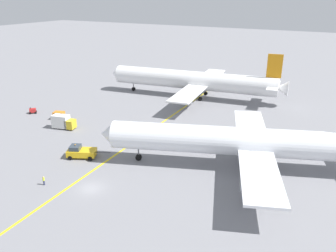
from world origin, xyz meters
TOP-DOWN VIEW (x-y plane):
  - ground_plane at (0.00, 0.00)m, footprint 600.00×600.00m
  - taxiway_stripe at (-4.25, 10.00)m, footprint 5.59×119.91m
  - airliner_at_gate_left at (-8.15, 61.27)m, footprint 59.68×46.19m
  - airliner_being_pushed at (21.00, 20.55)m, footprint 54.74×41.44m
  - pushback_tug at (-10.05, 8.83)m, footprint 8.88×5.27m
  - gse_gpu_cart_small at (-41.75, 24.10)m, footprint 2.60×2.63m
  - gse_container_dolly_flat at (-31.33, 23.98)m, footprint 3.74×3.12m
  - gse_catering_truck_tall at (-25.23, 19.44)m, footprint 6.23×3.65m
  - ground_crew_wing_walker_right at (-8.21, -3.05)m, footprint 0.36×0.36m

SIDE VIEW (x-z plane):
  - ground_plane at x=0.00m, z-range 0.00..0.00m
  - taxiway_stripe at x=-4.25m, z-range 0.00..0.01m
  - gse_gpu_cart_small at x=-41.75m, z-range -0.16..1.74m
  - ground_crew_wing_walker_right at x=-8.21m, z-range 0.04..1.80m
  - gse_container_dolly_flat at x=-31.33m, z-range 0.10..2.25m
  - pushback_tug at x=-10.05m, z-range -0.22..2.72m
  - gse_catering_truck_tall at x=-25.23m, z-range 0.01..3.51m
  - airliner_being_pushed at x=21.00m, z-range -2.52..13.44m
  - airliner_at_gate_left at x=-8.15m, z-range -2.25..13.38m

